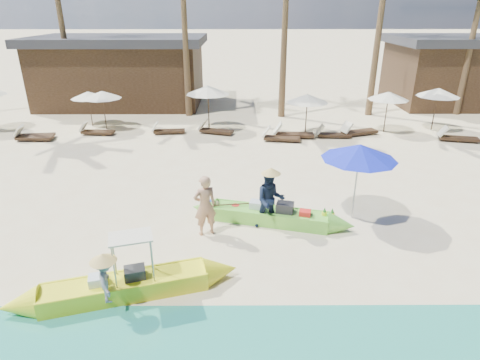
{
  "coord_description": "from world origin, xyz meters",
  "views": [
    {
      "loc": [
        -0.42,
        -9.38,
        5.93
      ],
      "look_at": [
        -0.36,
        2.0,
        1.03
      ],
      "focal_mm": 30.0,
      "sensor_mm": 36.0,
      "label": 1
    }
  ],
  "objects_px": {
    "green_canoe": "(270,215)",
    "tourist": "(205,206)",
    "blue_umbrella": "(360,152)",
    "yellow_canoe": "(126,286)"
  },
  "relations": [
    {
      "from": "green_canoe",
      "to": "tourist",
      "type": "bearing_deg",
      "value": -146.31
    },
    {
      "from": "blue_umbrella",
      "to": "tourist",
      "type": "bearing_deg",
      "value": -168.03
    },
    {
      "from": "yellow_canoe",
      "to": "tourist",
      "type": "xyz_separation_m",
      "value": [
        1.58,
        2.66,
        0.65
      ]
    },
    {
      "from": "blue_umbrella",
      "to": "yellow_canoe",
      "type": "bearing_deg",
      "value": -149.08
    },
    {
      "from": "green_canoe",
      "to": "tourist",
      "type": "relative_size",
      "value": 3.02
    },
    {
      "from": "green_canoe",
      "to": "yellow_canoe",
      "type": "distance_m",
      "value": 4.78
    },
    {
      "from": "yellow_canoe",
      "to": "tourist",
      "type": "bearing_deg",
      "value": 43.13
    },
    {
      "from": "tourist",
      "to": "yellow_canoe",
      "type": "bearing_deg",
      "value": 35.82
    },
    {
      "from": "green_canoe",
      "to": "blue_umbrella",
      "type": "relative_size",
      "value": 2.29
    },
    {
      "from": "yellow_canoe",
      "to": "tourist",
      "type": "distance_m",
      "value": 3.16
    }
  ]
}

